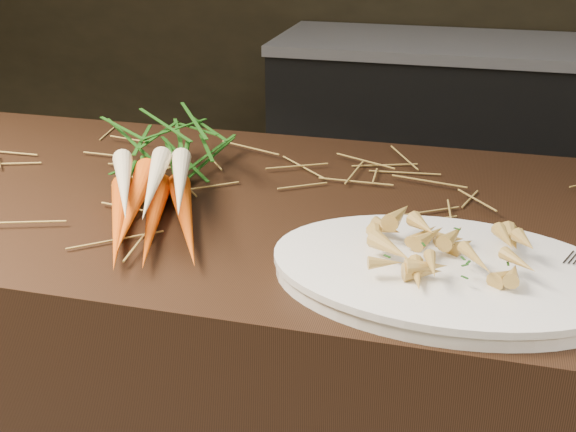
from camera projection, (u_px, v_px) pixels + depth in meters
name	position (u px, v px, depth m)	size (l,w,h in m)	color
back_counter	(501.00, 148.00, 2.90)	(1.82, 0.62, 0.84)	black
straw_bedding	(345.00, 204.00, 1.11)	(1.40, 0.60, 0.02)	olive
root_veg_bunch	(157.00, 164.00, 1.17)	(0.34, 0.55, 0.10)	#D84A0A
serving_platter	(444.00, 276.00, 0.90)	(0.43, 0.29, 0.02)	white
roasted_veg_heap	(446.00, 251.00, 0.88)	(0.21, 0.15, 0.05)	#A87735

